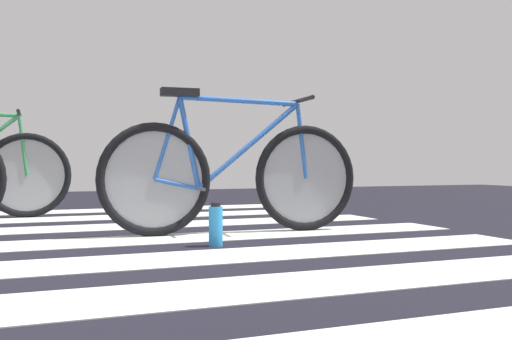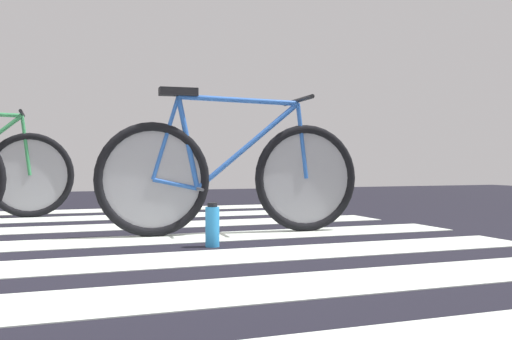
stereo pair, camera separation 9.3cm
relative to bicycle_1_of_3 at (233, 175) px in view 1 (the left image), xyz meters
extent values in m
cube|color=black|center=(-1.13, -0.72, -0.40)|extent=(18.00, 14.00, 0.02)
cube|color=silver|center=(-0.98, -1.59, -0.38)|extent=(5.20, 0.44, 0.00)
cube|color=silver|center=(-1.17, -0.85, -0.38)|extent=(5.20, 0.44, 0.00)
cube|color=silver|center=(-1.12, -0.11, -0.38)|extent=(5.20, 0.44, 0.00)
cube|color=silver|center=(-1.18, 0.68, -0.38)|extent=(5.20, 0.44, 0.00)
cube|color=silver|center=(-1.22, 1.44, -0.38)|extent=(5.20, 0.44, 0.00)
cube|color=silver|center=(-1.15, 2.19, -0.38)|extent=(5.20, 0.44, 0.00)
torus|color=black|center=(-0.50, 0.03, -0.03)|extent=(0.72, 0.10, 0.72)
torus|color=black|center=(0.51, -0.03, -0.03)|extent=(0.72, 0.10, 0.72)
cylinder|color=gray|center=(-0.50, 0.03, -0.03)|extent=(0.61, 0.05, 0.61)
cylinder|color=gray|center=(0.51, -0.03, -0.03)|extent=(0.61, 0.05, 0.61)
cylinder|color=#2755A8|center=(0.05, 0.00, 0.48)|extent=(0.80, 0.09, 0.05)
cylinder|color=#2755A8|center=(0.11, -0.01, 0.19)|extent=(0.70, 0.08, 0.59)
cylinder|color=#2755A8|center=(-0.28, 0.02, 0.20)|extent=(0.16, 0.04, 0.59)
cylinder|color=#2755A8|center=(-0.36, 0.02, -0.06)|extent=(0.29, 0.05, 0.09)
cylinder|color=#2755A8|center=(-0.42, 0.03, 0.23)|extent=(0.19, 0.04, 0.53)
cylinder|color=#2755A8|center=(0.48, -0.03, 0.22)|extent=(0.09, 0.03, 0.50)
cube|color=black|center=(-0.34, 0.02, 0.52)|extent=(0.25, 0.11, 0.05)
cylinder|color=black|center=(0.45, -0.03, 0.49)|extent=(0.06, 0.52, 0.03)
cylinder|color=#4C4C51|center=(-0.23, 0.02, -0.09)|extent=(0.04, 0.34, 0.02)
torus|color=black|center=(-1.24, 1.68, -0.03)|extent=(0.72, 0.07, 0.72)
cylinder|color=gray|center=(-1.24, 1.68, -0.03)|extent=(0.61, 0.02, 0.61)
cylinder|color=#348851|center=(-1.27, 1.68, 0.22)|extent=(0.09, 0.03, 0.50)
cylinder|color=black|center=(-1.30, 1.68, 0.49)|extent=(0.04, 0.52, 0.03)
cylinder|color=#2B8DD5|center=(-0.27, -0.50, -0.28)|extent=(0.08, 0.08, 0.22)
cylinder|color=black|center=(-0.27, -0.50, -0.15)|extent=(0.05, 0.05, 0.02)
camera|label=1|loc=(-1.25, -3.57, 0.07)|focal=40.78mm
camera|label=2|loc=(-1.16, -3.57, 0.07)|focal=40.78mm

